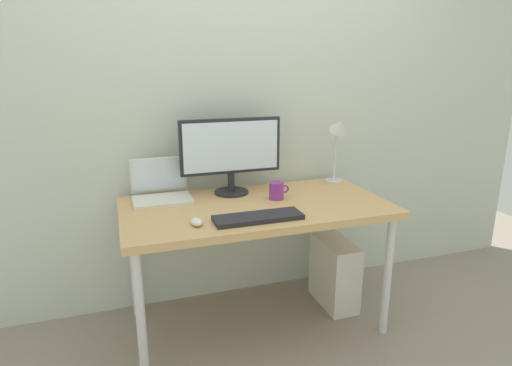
% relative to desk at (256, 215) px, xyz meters
% --- Properties ---
extents(ground_plane, '(6.00, 6.00, 0.00)m').
position_rel_desk_xyz_m(ground_plane, '(0.00, 0.00, -0.68)').
color(ground_plane, gray).
extents(back_wall, '(4.40, 0.04, 2.60)m').
position_rel_desk_xyz_m(back_wall, '(0.00, 0.43, 0.62)').
color(back_wall, silver).
rests_on(back_wall, ground_plane).
extents(desk, '(1.44, 0.74, 0.74)m').
position_rel_desk_xyz_m(desk, '(0.00, 0.00, 0.00)').
color(desk, tan).
rests_on(desk, ground_plane).
extents(monitor, '(0.59, 0.20, 0.44)m').
position_rel_desk_xyz_m(monitor, '(-0.07, 0.24, 0.32)').
color(monitor, '#232328').
rests_on(monitor, desk).
extents(laptop, '(0.32, 0.26, 0.23)m').
position_rel_desk_xyz_m(laptop, '(-0.48, 0.26, 0.12)').
color(laptop, silver).
rests_on(laptop, desk).
extents(desk_lamp, '(0.11, 0.16, 0.43)m').
position_rel_desk_xyz_m(desk_lamp, '(0.62, 0.24, 0.37)').
color(desk_lamp, silver).
rests_on(desk_lamp, desk).
extents(keyboard, '(0.44, 0.14, 0.02)m').
position_rel_desk_xyz_m(keyboard, '(-0.07, -0.23, 0.07)').
color(keyboard, '#232328').
rests_on(keyboard, desk).
extents(mouse, '(0.06, 0.09, 0.03)m').
position_rel_desk_xyz_m(mouse, '(-0.37, -0.21, 0.08)').
color(mouse, silver).
rests_on(mouse, desk).
extents(coffee_mug, '(0.12, 0.08, 0.10)m').
position_rel_desk_xyz_m(coffee_mug, '(0.14, 0.05, 0.11)').
color(coffee_mug, purple).
rests_on(coffee_mug, desk).
extents(computer_tower, '(0.18, 0.36, 0.42)m').
position_rel_desk_xyz_m(computer_tower, '(0.54, 0.06, -0.47)').
color(computer_tower, silver).
rests_on(computer_tower, ground_plane).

